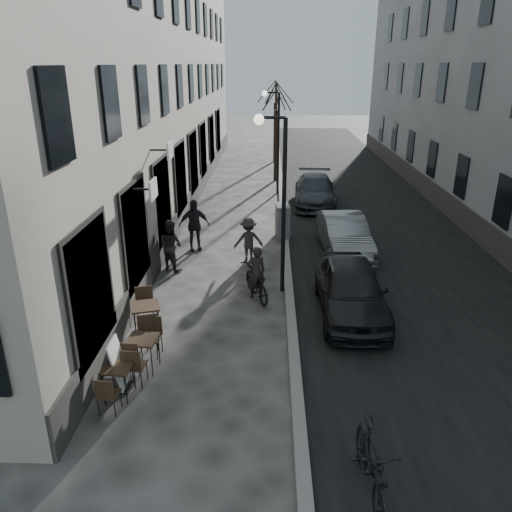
{
  "coord_description": "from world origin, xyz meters",
  "views": [
    {
      "loc": [
        -0.39,
        -7.49,
        6.33
      ],
      "look_at": [
        -0.73,
        4.2,
        1.8
      ],
      "focal_mm": 35.0,
      "sensor_mm": 36.0,
      "label": 1
    }
  ],
  "objects_px": {
    "bistro_set_a": "(119,378)",
    "car_near": "(351,289)",
    "car_mid": "(344,235)",
    "pedestrian_near": "(171,245)",
    "pedestrian_mid": "(248,240)",
    "pedestrian_far": "(194,225)",
    "moped": "(371,465)",
    "sign_board": "(120,368)",
    "car_far": "(315,191)",
    "bistro_set_c": "(146,317)",
    "utility_cabinet": "(283,222)",
    "tree_far": "(275,90)",
    "streetlamp_far": "(275,131)",
    "bistro_set_b": "(143,351)",
    "bicycle": "(256,282)",
    "tree_near": "(276,96)",
    "streetlamp_near": "(278,187)"
  },
  "relations": [
    {
      "from": "car_mid",
      "to": "moped",
      "type": "bearing_deg",
      "value": -99.15
    },
    {
      "from": "pedestrian_far",
      "to": "moped",
      "type": "distance_m",
      "value": 11.75
    },
    {
      "from": "bistro_set_a",
      "to": "car_near",
      "type": "height_order",
      "value": "car_near"
    },
    {
      "from": "bistro_set_a",
      "to": "bicycle",
      "type": "height_order",
      "value": "bicycle"
    },
    {
      "from": "tree_near",
      "to": "sign_board",
      "type": "relative_size",
      "value": 5.31
    },
    {
      "from": "bicycle",
      "to": "moped",
      "type": "relative_size",
      "value": 0.91
    },
    {
      "from": "bistro_set_c",
      "to": "bicycle",
      "type": "distance_m",
      "value": 3.46
    },
    {
      "from": "pedestrian_near",
      "to": "pedestrian_mid",
      "type": "xyz_separation_m",
      "value": [
        2.48,
        0.77,
        -0.07
      ]
    },
    {
      "from": "bistro_set_b",
      "to": "pedestrian_far",
      "type": "bearing_deg",
      "value": 94.45
    },
    {
      "from": "pedestrian_far",
      "to": "moped",
      "type": "height_order",
      "value": "pedestrian_far"
    },
    {
      "from": "tree_near",
      "to": "pedestrian_far",
      "type": "distance_m",
      "value": 12.52
    },
    {
      "from": "bistro_set_b",
      "to": "sign_board",
      "type": "bearing_deg",
      "value": -114.09
    },
    {
      "from": "streetlamp_near",
      "to": "bicycle",
      "type": "relative_size",
      "value": 2.82
    },
    {
      "from": "bicycle",
      "to": "moped",
      "type": "bearing_deg",
      "value": 85.16
    },
    {
      "from": "bicycle",
      "to": "pedestrian_near",
      "type": "distance_m",
      "value": 3.47
    },
    {
      "from": "tree_far",
      "to": "bistro_set_b",
      "type": "bearing_deg",
      "value": -96.85
    },
    {
      "from": "utility_cabinet",
      "to": "bicycle",
      "type": "distance_m",
      "value": 5.25
    },
    {
      "from": "car_near",
      "to": "car_mid",
      "type": "height_order",
      "value": "car_near"
    },
    {
      "from": "bistro_set_a",
      "to": "pedestrian_far",
      "type": "xyz_separation_m",
      "value": [
        0.3,
        8.55,
        0.51
      ]
    },
    {
      "from": "tree_far",
      "to": "pedestrian_mid",
      "type": "distance_m",
      "value": 19.11
    },
    {
      "from": "bistro_set_a",
      "to": "car_near",
      "type": "bearing_deg",
      "value": 41.09
    },
    {
      "from": "pedestrian_mid",
      "to": "car_mid",
      "type": "bearing_deg",
      "value": -177.5
    },
    {
      "from": "tree_far",
      "to": "pedestrian_far",
      "type": "height_order",
      "value": "tree_far"
    },
    {
      "from": "streetlamp_far",
      "to": "bicycle",
      "type": "distance_m",
      "value": 12.74
    },
    {
      "from": "pedestrian_near",
      "to": "car_mid",
      "type": "height_order",
      "value": "pedestrian_near"
    },
    {
      "from": "moped",
      "to": "bistro_set_b",
      "type": "bearing_deg",
      "value": 140.2
    },
    {
      "from": "streetlamp_far",
      "to": "tree_near",
      "type": "height_order",
      "value": "tree_near"
    },
    {
      "from": "bicycle",
      "to": "pedestrian_far",
      "type": "distance_m",
      "value": 4.54
    },
    {
      "from": "tree_far",
      "to": "moped",
      "type": "bearing_deg",
      "value": -87.39
    },
    {
      "from": "car_far",
      "to": "pedestrian_far",
      "type": "bearing_deg",
      "value": -123.93
    },
    {
      "from": "car_mid",
      "to": "bistro_set_c",
      "type": "bearing_deg",
      "value": -137.12
    },
    {
      "from": "bistro_set_a",
      "to": "moped",
      "type": "xyz_separation_m",
      "value": [
        4.6,
        -2.38,
        0.18
      ]
    },
    {
      "from": "tree_near",
      "to": "bistro_set_c",
      "type": "height_order",
      "value": "tree_near"
    },
    {
      "from": "car_near",
      "to": "car_far",
      "type": "relative_size",
      "value": 0.9
    },
    {
      "from": "pedestrian_mid",
      "to": "car_mid",
      "type": "height_order",
      "value": "pedestrian_mid"
    },
    {
      "from": "tree_near",
      "to": "bistro_set_b",
      "type": "distance_m",
      "value": 19.85
    },
    {
      "from": "bistro_set_a",
      "to": "bistro_set_b",
      "type": "relative_size",
      "value": 0.89
    },
    {
      "from": "sign_board",
      "to": "car_far",
      "type": "xyz_separation_m",
      "value": [
        5.21,
        14.57,
        0.25
      ]
    },
    {
      "from": "bicycle",
      "to": "tree_near",
      "type": "bearing_deg",
      "value": -112.84
    },
    {
      "from": "tree_near",
      "to": "streetlamp_far",
      "type": "bearing_deg",
      "value": -91.38
    },
    {
      "from": "pedestrian_mid",
      "to": "pedestrian_far",
      "type": "bearing_deg",
      "value": -42.52
    },
    {
      "from": "bistro_set_b",
      "to": "moped",
      "type": "height_order",
      "value": "moped"
    },
    {
      "from": "bistro_set_a",
      "to": "sign_board",
      "type": "distance_m",
      "value": 0.35
    },
    {
      "from": "sign_board",
      "to": "car_far",
      "type": "distance_m",
      "value": 15.48
    },
    {
      "from": "tree_far",
      "to": "streetlamp_far",
      "type": "bearing_deg",
      "value": -90.46
    },
    {
      "from": "moped",
      "to": "streetlamp_far",
      "type": "bearing_deg",
      "value": 91.88
    },
    {
      "from": "bicycle",
      "to": "car_near",
      "type": "distance_m",
      "value": 2.74
    },
    {
      "from": "utility_cabinet",
      "to": "pedestrian_mid",
      "type": "distance_m",
      "value": 2.7
    },
    {
      "from": "bistro_set_b",
      "to": "car_near",
      "type": "distance_m",
      "value": 5.65
    },
    {
      "from": "tree_near",
      "to": "moped",
      "type": "relative_size",
      "value": 2.87
    }
  ]
}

